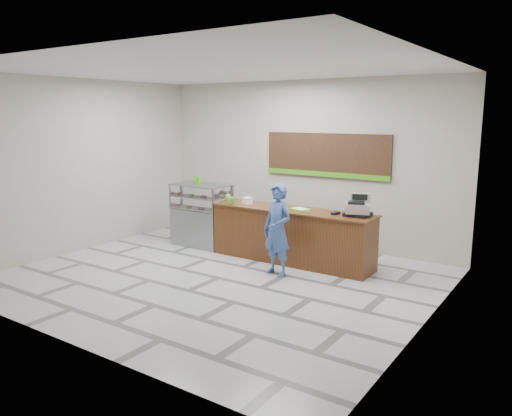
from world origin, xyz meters
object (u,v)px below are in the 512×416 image
Objects in this scene: sales_counter at (291,235)px; cash_register at (358,208)px; display_case at (202,214)px; customer at (277,230)px; serving_tray at (300,209)px.

cash_register is at bearing 4.56° from sales_counter.
display_case is 3.54m from cash_register.
customer reaches higher than sales_counter.
sales_counter is 2.01× the size of customer.
customer is at bearing -72.37° from serving_tray.
sales_counter is 1.45m from cash_register.
customer is (-1.10, -0.92, -0.36)m from cash_register.
serving_tray is at bearing 0.76° from display_case.
serving_tray is (0.16, 0.03, 0.52)m from sales_counter.
cash_register is 0.34× the size of customer.
cash_register is (3.51, 0.10, 0.50)m from display_case.
serving_tray reaches higher than sales_counter.
sales_counter is 7.74× the size of serving_tray.
cash_register is at bearing 19.45° from serving_tray.
sales_counter is at bearing -153.31° from serving_tray.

